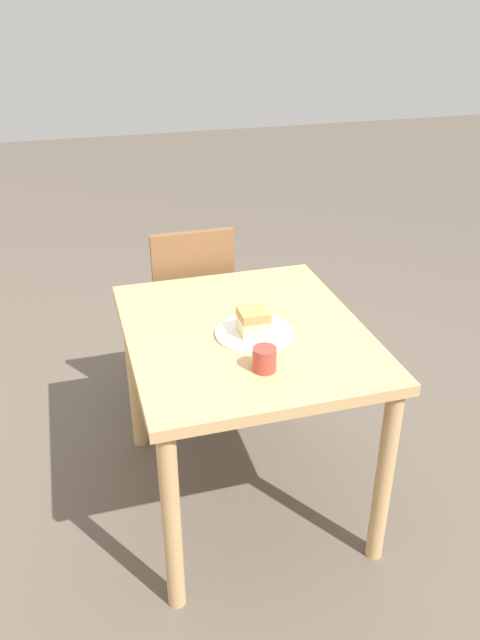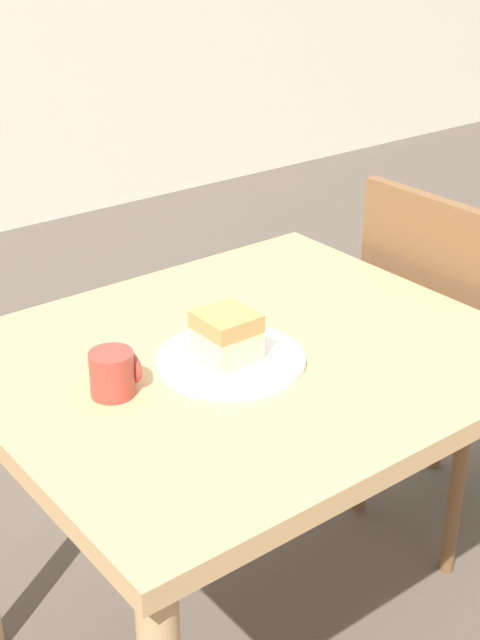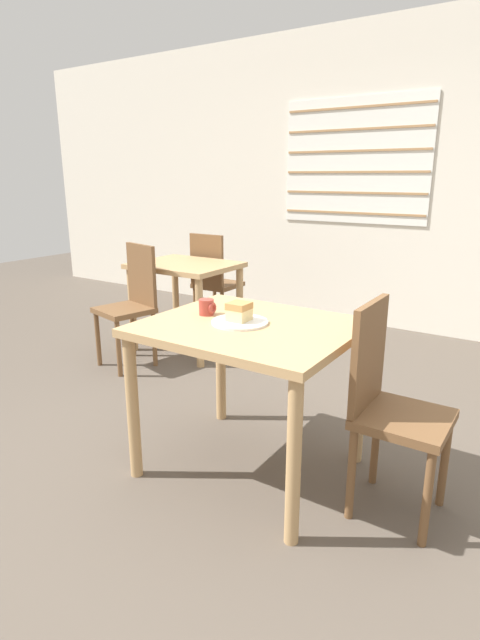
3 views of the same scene
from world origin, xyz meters
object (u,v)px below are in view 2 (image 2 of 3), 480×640
chair_near_window (442,356)px  coffee_mug (114,373)px  plate (231,360)px  cake_slice (226,335)px  dining_table_near (244,404)px

chair_near_window → coffee_mug: (-0.93, -0.05, 0.30)m
plate → coffee_mug: bearing=171.0°
chair_near_window → cake_slice: bearing=96.3°
plate → coffee_mug: size_ratio=3.27×
coffee_mug → plate: bearing=-9.0°
plate → cake_slice: 0.05m
dining_table_near → chair_near_window: size_ratio=1.03×
dining_table_near → chair_near_window: (0.67, 0.07, -0.15)m
cake_slice → coffee_mug: 0.22m
dining_table_near → plate: 0.13m
dining_table_near → cake_slice: bearing=-164.4°
dining_table_near → chair_near_window: 0.68m
dining_table_near → plate: plate is taller
dining_table_near → cake_slice: 0.18m
cake_slice → plate: bearing=-29.9°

